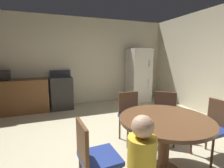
# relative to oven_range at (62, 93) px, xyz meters

# --- Properties ---
(ground_plane) EXTENTS (14.00, 14.00, 0.00)m
(ground_plane) POSITION_rel_oven_range_xyz_m (0.63, -2.77, -0.47)
(ground_plane) COLOR beige
(wall_back) EXTENTS (6.09, 0.12, 2.70)m
(wall_back) POSITION_rel_oven_range_xyz_m (0.63, 0.40, 0.88)
(wall_back) COLOR beige
(wall_back) RESTS_ON ground
(kitchen_counter) EXTENTS (1.77, 0.60, 0.90)m
(kitchen_counter) POSITION_rel_oven_range_xyz_m (-1.23, -0.00, -0.02)
(kitchen_counter) COLOR brown
(kitchen_counter) RESTS_ON ground
(oven_range) EXTENTS (0.60, 0.60, 1.10)m
(oven_range) POSITION_rel_oven_range_xyz_m (0.00, 0.00, 0.00)
(oven_range) COLOR #2D2B28
(oven_range) RESTS_ON ground
(refrigerator) EXTENTS (0.68, 0.68, 1.76)m
(refrigerator) POSITION_rel_oven_range_xyz_m (2.51, -0.05, 0.41)
(refrigerator) COLOR silver
(refrigerator) RESTS_ON ground
(dining_table) EXTENTS (1.14, 1.14, 0.76)m
(dining_table) POSITION_rel_oven_range_xyz_m (1.02, -3.35, 0.13)
(dining_table) COLOR brown
(dining_table) RESTS_ON ground
(chair_west) EXTENTS (0.42, 0.42, 0.87)m
(chair_west) POSITION_rel_oven_range_xyz_m (0.09, -3.40, 0.03)
(chair_west) COLOR brown
(chair_west) RESTS_ON ground
(chair_east) EXTENTS (0.42, 0.42, 0.87)m
(chair_east) POSITION_rel_oven_range_xyz_m (1.96, -3.30, 0.03)
(chair_east) COLOR brown
(chair_east) RESTS_ON ground
(chair_northeast) EXTENTS (0.56, 0.56, 0.87)m
(chair_northeast) POSITION_rel_oven_range_xyz_m (1.60, -2.61, 0.03)
(chair_northeast) COLOR brown
(chair_northeast) RESTS_ON ground
(chair_north) EXTENTS (0.40, 0.40, 0.87)m
(chair_north) POSITION_rel_oven_range_xyz_m (1.03, -2.41, 0.03)
(chair_north) COLOR brown
(chair_north) RESTS_ON ground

